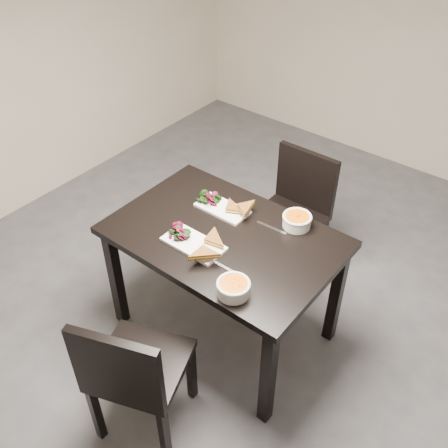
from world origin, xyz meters
name	(u,v)px	position (x,y,z in m)	size (l,w,h in m)	color
ground	(283,369)	(0.00, 0.00, 0.00)	(5.00, 5.00, 0.00)	#47474C
room_shell	(321,53)	(0.00, 0.00, 1.83)	(5.02, 5.02, 2.81)	beige
table	(224,248)	(-0.46, 0.03, 0.65)	(1.20, 0.80, 0.75)	black
chair_near	(133,371)	(-0.38, -0.75, 0.48)	(0.54, 0.54, 0.85)	black
chair_far	(295,208)	(-0.46, 0.78, 0.48)	(0.42, 0.42, 0.85)	black
plate_near	(194,244)	(-0.52, -0.13, 0.76)	(0.33, 0.16, 0.02)	white
sandwich_near	(205,242)	(-0.46, -0.12, 0.79)	(0.16, 0.12, 0.05)	#986320
salad_near	(179,232)	(-0.62, -0.13, 0.79)	(0.10, 0.09, 0.04)	black
soup_bowl_near	(233,287)	(-0.16, -0.27, 0.79)	(0.16, 0.16, 0.07)	white
cutlery_near	(223,266)	(-0.31, -0.16, 0.75)	(0.18, 0.02, 0.00)	silver
plate_far	(222,209)	(-0.60, 0.20, 0.76)	(0.30, 0.15, 0.01)	white
sandwich_far	(230,210)	(-0.53, 0.18, 0.79)	(0.15, 0.11, 0.05)	#986320
salad_far	(209,198)	(-0.70, 0.20, 0.79)	(0.09, 0.08, 0.04)	black
soup_bowl_far	(297,220)	(-0.19, 0.33, 0.79)	(0.16, 0.16, 0.07)	white
cutlery_far	(271,228)	(-0.29, 0.23, 0.75)	(0.18, 0.02, 0.00)	silver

